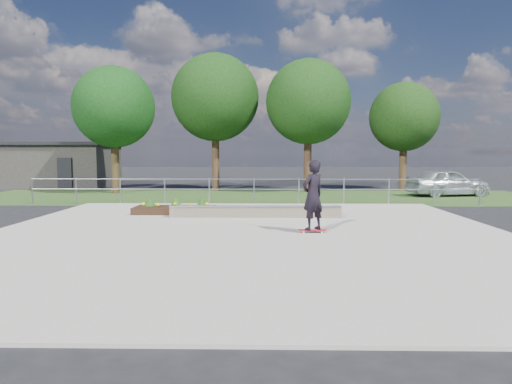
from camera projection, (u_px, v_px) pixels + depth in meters
The scene contains 13 objects.
ground at pixel (248, 235), 12.91m from camera, with size 120.00×120.00×0.00m, color black.
grass_verge at pixel (255, 197), 23.86m from camera, with size 30.00×8.00×0.02m, color #2A451B.
concrete_slab at pixel (248, 234), 12.91m from camera, with size 15.00×15.00×0.06m, color #A69F93.
fence at pixel (254, 188), 20.31m from camera, with size 20.06×0.06×1.20m.
building at pixel (52, 165), 30.95m from camera, with size 8.40×5.40×3.00m.
tree_far_left at pixel (114, 107), 25.58m from camera, with size 4.55×4.55×7.15m.
tree_mid_left at pixel (215, 98), 27.41m from camera, with size 5.25×5.25×8.25m.
tree_mid_right at pixel (308, 102), 26.34m from camera, with size 4.90×4.90×7.70m.
tree_far_right at pixel (404, 117), 27.80m from camera, with size 4.20×4.20×6.60m.
grind_ledge at pixel (255, 211), 16.04m from camera, with size 6.00×0.44×0.43m.
planter_bed at pixel (175, 208), 17.15m from camera, with size 3.00×1.20×0.61m.
skateboarder at pixel (313, 195), 12.89m from camera, with size 0.86×0.81×2.06m.
parked_car at pixel (447, 182), 24.32m from camera, with size 1.74×4.31×1.47m, color silver.
Camera 1 is at (0.46, -12.75, 2.35)m, focal length 32.00 mm.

